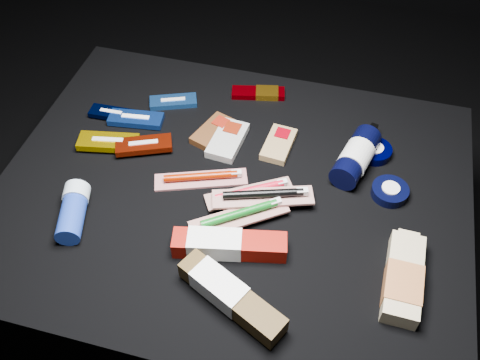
% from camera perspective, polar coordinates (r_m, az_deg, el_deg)
% --- Properties ---
extents(ground, '(3.00, 3.00, 0.00)m').
position_cam_1_polar(ground, '(1.45, -0.69, -11.08)').
color(ground, black).
rests_on(ground, ground).
extents(cloth_table, '(0.98, 0.78, 0.40)m').
position_cam_1_polar(cloth_table, '(1.28, -0.77, -6.64)').
color(cloth_table, black).
rests_on(cloth_table, ground).
extents(luna_bar_0, '(0.12, 0.08, 0.01)m').
position_cam_1_polar(luna_bar_0, '(1.31, -7.13, 8.30)').
color(luna_bar_0, '#1E52A1').
rests_on(luna_bar_0, cloth_table).
extents(luna_bar_1, '(0.13, 0.06, 0.02)m').
position_cam_1_polar(luna_bar_1, '(1.28, -11.04, 6.41)').
color(luna_bar_1, '#133995').
rests_on(luna_bar_1, cloth_table).
extents(luna_bar_2, '(0.10, 0.04, 0.01)m').
position_cam_1_polar(luna_bar_2, '(1.30, -13.55, 6.94)').
color(luna_bar_2, black).
rests_on(luna_bar_2, cloth_table).
extents(luna_bar_3, '(0.14, 0.07, 0.02)m').
position_cam_1_polar(luna_bar_3, '(1.23, -13.87, 3.95)').
color(luna_bar_3, '#C39C00').
rests_on(luna_bar_3, cloth_table).
extents(luna_bar_4, '(0.13, 0.09, 0.02)m').
position_cam_1_polar(luna_bar_4, '(1.20, -10.22, 3.70)').
color(luna_bar_4, maroon).
rests_on(luna_bar_4, cloth_table).
extents(clif_bar_0, '(0.09, 0.12, 0.02)m').
position_cam_1_polar(clif_bar_0, '(1.23, -2.70, 5.27)').
color(clif_bar_0, '#4F2B13').
rests_on(clif_bar_0, cloth_table).
extents(clif_bar_1, '(0.07, 0.12, 0.02)m').
position_cam_1_polar(clif_bar_1, '(1.21, -1.24, 4.43)').
color(clif_bar_1, '#A9ABA4').
rests_on(clif_bar_1, cloth_table).
extents(clif_bar_2, '(0.07, 0.11, 0.02)m').
position_cam_1_polar(clif_bar_2, '(1.20, 4.21, 3.96)').
color(clif_bar_2, '#9E7E4E').
rests_on(clif_bar_2, cloth_table).
extents(power_bar, '(0.13, 0.07, 0.02)m').
position_cam_1_polar(power_bar, '(1.33, 2.27, 9.25)').
color(power_bar, '#690005').
rests_on(power_bar, cloth_table).
extents(lotion_bottle, '(0.10, 0.20, 0.06)m').
position_cam_1_polar(lotion_bottle, '(1.17, 12.27, 2.45)').
color(lotion_bottle, black).
rests_on(lotion_bottle, cloth_table).
extents(cream_tin_upper, '(0.07, 0.07, 0.02)m').
position_cam_1_polar(cream_tin_upper, '(1.21, 14.15, 3.00)').
color(cream_tin_upper, black).
rests_on(cream_tin_upper, cloth_table).
extents(cream_tin_lower, '(0.08, 0.08, 0.02)m').
position_cam_1_polar(cream_tin_lower, '(1.14, 15.69, -1.17)').
color(cream_tin_lower, black).
rests_on(cream_tin_lower, cloth_table).
extents(bodywash_bottle, '(0.07, 0.19, 0.04)m').
position_cam_1_polar(bodywash_bottle, '(1.02, 17.01, -10.11)').
color(bodywash_bottle, '#CEBB8E').
rests_on(bodywash_bottle, cloth_table).
extents(deodorant_stick, '(0.08, 0.13, 0.05)m').
position_cam_1_polar(deodorant_stick, '(1.10, -17.38, -3.20)').
color(deodorant_stick, '#1B369A').
rests_on(deodorant_stick, cloth_table).
extents(toothbrush_pack_0, '(0.20, 0.11, 0.02)m').
position_cam_1_polar(toothbrush_pack_0, '(1.13, -4.05, 0.21)').
color(toothbrush_pack_0, beige).
rests_on(toothbrush_pack_0, cloth_table).
extents(toothbrush_pack_1, '(0.18, 0.13, 0.02)m').
position_cam_1_polar(toothbrush_pack_1, '(1.10, 1.14, -1.27)').
color(toothbrush_pack_1, '#B4ADA9').
rests_on(toothbrush_pack_1, cloth_table).
extents(toothbrush_pack_2, '(0.19, 0.15, 0.02)m').
position_cam_1_polar(toothbrush_pack_2, '(1.05, 0.07, -3.75)').
color(toothbrush_pack_2, beige).
rests_on(toothbrush_pack_2, cloth_table).
extents(toothbrush_pack_3, '(0.21, 0.11, 0.02)m').
position_cam_1_polar(toothbrush_pack_3, '(1.07, 2.62, -1.67)').
color(toothbrush_pack_3, beige).
rests_on(toothbrush_pack_3, cloth_table).
extents(toothpaste_carton_red, '(0.22, 0.09, 0.04)m').
position_cam_1_polar(toothpaste_carton_red, '(1.01, -1.68, -6.90)').
color(toothpaste_carton_red, '#8C0E06').
rests_on(toothpaste_carton_red, cloth_table).
extents(toothpaste_carton_green, '(0.21, 0.14, 0.04)m').
position_cam_1_polar(toothpaste_carton_green, '(0.95, -1.38, -11.99)').
color(toothpaste_carton_green, '#402D10').
rests_on(toothpaste_carton_green, cloth_table).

